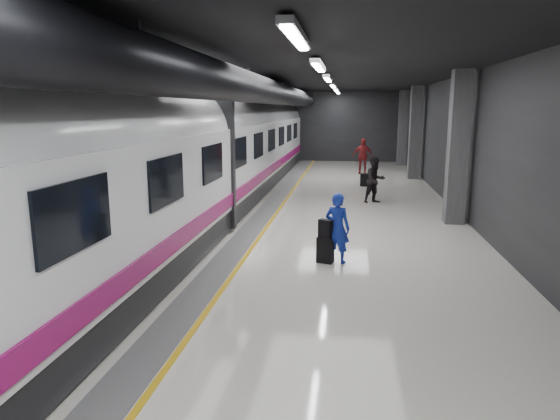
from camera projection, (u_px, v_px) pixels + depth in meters
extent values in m
plane|color=silver|center=(297.00, 234.00, 13.79)|extent=(40.00, 40.00, 0.00)
cube|color=black|center=(298.00, 65.00, 12.90)|extent=(10.00, 40.00, 0.02)
cube|color=#28282B|center=(329.00, 127.00, 32.76)|extent=(10.00, 0.02, 4.50)
cube|color=#28282B|center=(121.00, 150.00, 14.02)|extent=(0.02, 40.00, 4.50)
cube|color=#28282B|center=(493.00, 154.00, 12.67)|extent=(0.02, 40.00, 4.50)
cube|color=slate|center=(249.00, 232.00, 13.97)|extent=(0.65, 39.80, 0.01)
cube|color=gold|center=(263.00, 232.00, 13.92)|extent=(0.10, 39.80, 0.01)
cylinder|color=black|center=(249.00, 87.00, 13.18)|extent=(0.80, 38.00, 0.80)
cube|color=silver|center=(296.00, 35.00, 7.01)|extent=(0.22, 2.60, 0.10)
cube|color=silver|center=(319.00, 66.00, 11.87)|extent=(0.22, 2.60, 0.10)
cube|color=silver|center=(328.00, 78.00, 16.72)|extent=(0.22, 2.60, 0.10)
cube|color=silver|center=(333.00, 85.00, 21.57)|extent=(0.22, 2.60, 0.10)
cube|color=silver|center=(336.00, 90.00, 26.43)|extent=(0.22, 2.60, 0.10)
cube|color=silver|center=(338.00, 92.00, 30.31)|extent=(0.22, 2.60, 0.10)
cube|color=#515154|center=(458.00, 148.00, 14.67)|extent=(0.55, 0.55, 4.50)
cube|color=#515154|center=(415.00, 133.00, 24.38)|extent=(0.55, 0.55, 4.50)
cube|color=#515154|center=(403.00, 128.00, 30.20)|extent=(0.55, 0.55, 4.50)
cube|color=black|center=(183.00, 218.00, 14.16)|extent=(2.80, 38.00, 0.60)
cube|color=white|center=(181.00, 169.00, 13.88)|extent=(2.90, 38.00, 2.20)
cylinder|color=white|center=(180.00, 134.00, 13.69)|extent=(2.80, 38.00, 2.80)
cube|color=#8B0C56|center=(233.00, 198.00, 13.84)|extent=(0.04, 38.00, 0.35)
cube|color=black|center=(181.00, 160.00, 13.83)|extent=(3.05, 0.25, 3.80)
cube|color=black|center=(75.00, 216.00, 5.84)|extent=(0.05, 1.60, 0.85)
cube|color=black|center=(167.00, 181.00, 8.75)|extent=(0.05, 1.60, 0.85)
cube|color=black|center=(213.00, 163.00, 11.66)|extent=(0.05, 1.60, 0.85)
cube|color=black|center=(240.00, 152.00, 14.58)|extent=(0.05, 1.60, 0.85)
cube|color=black|center=(259.00, 145.00, 17.49)|extent=(0.05, 1.60, 0.85)
cube|color=black|center=(272.00, 140.00, 20.40)|extent=(0.05, 1.60, 0.85)
cube|color=black|center=(282.00, 136.00, 23.31)|extent=(0.05, 1.60, 0.85)
cube|color=black|center=(289.00, 133.00, 26.22)|extent=(0.05, 1.60, 0.85)
cube|color=black|center=(295.00, 131.00, 29.14)|extent=(0.05, 1.60, 0.85)
imported|color=#1A21C5|center=(337.00, 228.00, 11.07)|extent=(0.67, 0.56, 1.58)
cube|color=black|center=(325.00, 250.00, 11.16)|extent=(0.41, 0.32, 0.58)
cube|color=black|center=(326.00, 228.00, 11.05)|extent=(0.34, 0.29, 0.40)
imported|color=black|center=(375.00, 180.00, 18.16)|extent=(1.03, 0.97, 1.68)
imported|color=maroon|center=(362.00, 156.00, 26.40)|extent=(1.11, 0.49, 1.87)
cube|color=black|center=(365.00, 180.00, 22.23)|extent=(0.39, 0.26, 0.57)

